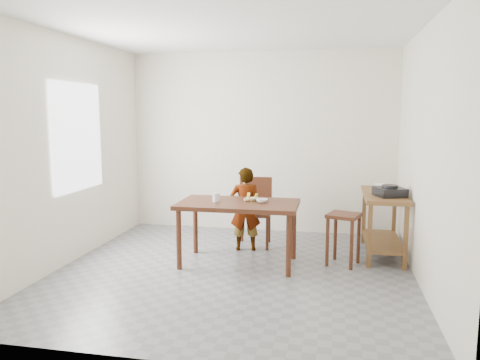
% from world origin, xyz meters
% --- Properties ---
extents(floor, '(4.00, 4.00, 0.04)m').
position_xyz_m(floor, '(0.00, 0.00, -0.02)').
color(floor, slate).
rests_on(floor, ground).
extents(ceiling, '(4.00, 4.00, 0.04)m').
position_xyz_m(ceiling, '(0.00, 0.00, 2.72)').
color(ceiling, white).
rests_on(ceiling, wall_back).
extents(wall_back, '(4.00, 0.04, 2.70)m').
position_xyz_m(wall_back, '(0.00, 2.02, 1.35)').
color(wall_back, silver).
rests_on(wall_back, ground).
extents(wall_front, '(4.00, 0.04, 2.70)m').
position_xyz_m(wall_front, '(0.00, -2.02, 1.35)').
color(wall_front, silver).
rests_on(wall_front, ground).
extents(wall_left, '(0.04, 4.00, 2.70)m').
position_xyz_m(wall_left, '(-2.02, 0.00, 1.35)').
color(wall_left, silver).
rests_on(wall_left, ground).
extents(wall_right, '(0.04, 4.00, 2.70)m').
position_xyz_m(wall_right, '(2.02, 0.00, 1.35)').
color(wall_right, silver).
rests_on(wall_right, ground).
extents(window_pane, '(0.02, 1.10, 1.30)m').
position_xyz_m(window_pane, '(-1.97, 0.20, 1.50)').
color(window_pane, silver).
rests_on(window_pane, wall_left).
extents(dining_table, '(1.40, 0.80, 0.75)m').
position_xyz_m(dining_table, '(0.00, 0.30, 0.38)').
color(dining_table, '#421F11').
rests_on(dining_table, floor).
extents(prep_counter, '(0.50, 1.20, 0.80)m').
position_xyz_m(prep_counter, '(1.72, 1.00, 0.40)').
color(prep_counter, brown).
rests_on(prep_counter, floor).
extents(child, '(0.45, 0.34, 1.10)m').
position_xyz_m(child, '(-0.03, 0.89, 0.55)').
color(child, white).
rests_on(child, floor).
extents(dining_chair, '(0.47, 0.47, 0.92)m').
position_xyz_m(dining_chair, '(0.06, 1.11, 0.46)').
color(dining_chair, '#421F11').
rests_on(dining_chair, floor).
extents(stool, '(0.44, 0.44, 0.62)m').
position_xyz_m(stool, '(1.22, 0.52, 0.31)').
color(stool, '#421F11').
rests_on(stool, floor).
extents(glass_tumbler, '(0.09, 0.09, 0.10)m').
position_xyz_m(glass_tumbler, '(-0.26, 0.28, 0.80)').
color(glass_tumbler, silver).
rests_on(glass_tumbler, dining_table).
extents(small_bowl, '(0.18, 0.18, 0.04)m').
position_xyz_m(small_bowl, '(0.28, 0.34, 0.77)').
color(small_bowl, white).
rests_on(small_bowl, dining_table).
extents(banana, '(0.23, 0.20, 0.07)m').
position_xyz_m(banana, '(0.14, 0.39, 0.78)').
color(banana, '#D6BA4F').
rests_on(banana, dining_table).
extents(serving_bowl, '(0.24, 0.24, 0.05)m').
position_xyz_m(serving_bowl, '(1.72, 1.44, 0.82)').
color(serving_bowl, white).
rests_on(serving_bowl, prep_counter).
extents(gas_burner, '(0.41, 0.41, 0.11)m').
position_xyz_m(gas_burner, '(1.76, 0.78, 0.85)').
color(gas_burner, black).
rests_on(gas_burner, prep_counter).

